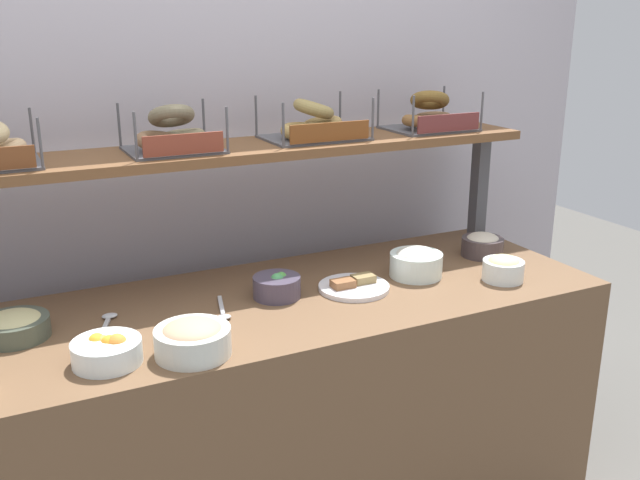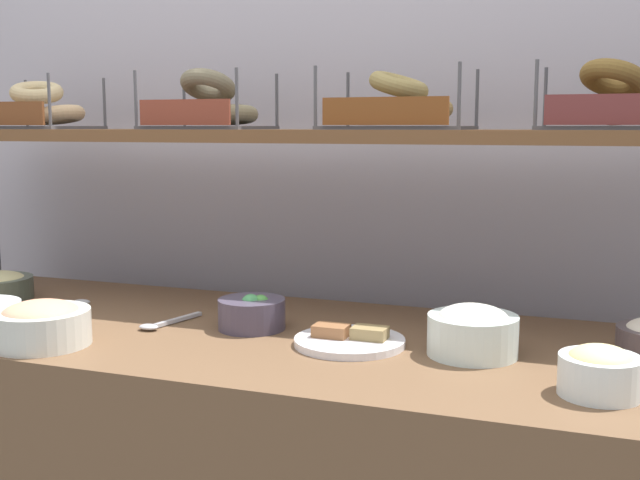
# 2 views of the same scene
# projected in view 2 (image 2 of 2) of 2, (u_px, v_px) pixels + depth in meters

# --- Properties ---
(back_wall) EXTENTS (3.23, 0.06, 2.40)m
(back_wall) POSITION_uv_depth(u_px,v_px,m) (333.00, 158.00, 2.15)
(back_wall) COLOR #B5ADB8
(back_wall) RESTS_ON ground_plane
(upper_shelf) EXTENTS (1.99, 0.32, 0.03)m
(upper_shelf) POSITION_uv_depth(u_px,v_px,m) (294.00, 136.00, 1.88)
(upper_shelf) COLOR brown
(upper_shelf) RESTS_ON shelf_riser_left
(bowl_veggie_mix) EXTENTS (0.15, 0.15, 0.08)m
(bowl_veggie_mix) POSITION_uv_depth(u_px,v_px,m) (251.00, 312.00, 1.71)
(bowl_veggie_mix) COLOR #494052
(bowl_veggie_mix) RESTS_ON deli_counter
(bowl_lox_spread) EXTENTS (0.19, 0.19, 0.09)m
(bowl_lox_spread) POSITION_uv_depth(u_px,v_px,m) (41.00, 323.00, 1.58)
(bowl_lox_spread) COLOR silver
(bowl_lox_spread) RESTS_ON deli_counter
(bowl_cream_cheese) EXTENTS (0.17, 0.17, 0.10)m
(bowl_cream_cheese) POSITION_uv_depth(u_px,v_px,m) (473.00, 330.00, 1.51)
(bowl_cream_cheese) COLOR white
(bowl_cream_cheese) RESTS_ON deli_counter
(bowl_egg_salad) EXTENTS (0.13, 0.13, 0.08)m
(bowl_egg_salad) POSITION_uv_depth(u_px,v_px,m) (600.00, 371.00, 1.28)
(bowl_egg_salad) COLOR white
(bowl_egg_salad) RESTS_ON deli_counter
(serving_plate_white) EXTENTS (0.22, 0.22, 0.04)m
(serving_plate_white) POSITION_uv_depth(u_px,v_px,m) (350.00, 340.00, 1.58)
(serving_plate_white) COLOR white
(serving_plate_white) RESTS_ON deli_counter
(serving_spoon_near_plate) EXTENTS (0.08, 0.17, 0.01)m
(serving_spoon_near_plate) POSITION_uv_depth(u_px,v_px,m) (67.00, 305.00, 1.91)
(serving_spoon_near_plate) COLOR #B7B7BC
(serving_spoon_near_plate) RESTS_ON deli_counter
(serving_spoon_by_edge) EXTENTS (0.07, 0.17, 0.01)m
(serving_spoon_by_edge) POSITION_uv_depth(u_px,v_px,m) (162.00, 323.00, 1.73)
(serving_spoon_by_edge) COLOR #B7B7BC
(serving_spoon_by_edge) RESTS_ON deli_counter
(bagel_basket_plain) EXTENTS (0.28, 0.24, 0.14)m
(bagel_basket_plain) POSITION_uv_depth(u_px,v_px,m) (36.00, 111.00, 2.13)
(bagel_basket_plain) COLOR #4C4C51
(bagel_basket_plain) RESTS_ON upper_shelf
(bagel_basket_poppy) EXTENTS (0.29, 0.27, 0.15)m
(bagel_basket_poppy) POSITION_uv_depth(u_px,v_px,m) (207.00, 109.00, 1.95)
(bagel_basket_poppy) COLOR #4C4C51
(bagel_basket_poppy) RESTS_ON upper_shelf
(bagel_basket_everything) EXTENTS (0.33, 0.24, 0.14)m
(bagel_basket_everything) POSITION_uv_depth(u_px,v_px,m) (397.00, 109.00, 1.80)
(bagel_basket_everything) COLOR #4C4C51
(bagel_basket_everything) RESTS_ON upper_shelf
(bagel_basket_cinnamon_raisin) EXTENTS (0.30, 0.24, 0.15)m
(bagel_basket_cinnamon_raisin) POSITION_uv_depth(u_px,v_px,m) (611.00, 107.00, 1.64)
(bagel_basket_cinnamon_raisin) COLOR #4C4C51
(bagel_basket_cinnamon_raisin) RESTS_ON upper_shelf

